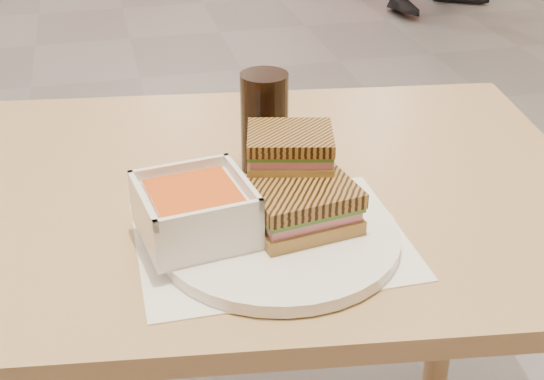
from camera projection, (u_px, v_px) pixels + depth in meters
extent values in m
cube|color=#A18650|center=(170.00, 197.00, 1.05)|extent=(1.29, 0.86, 0.03)
cylinder|color=#A18650|center=(450.00, 268.00, 1.54)|extent=(0.06, 0.06, 0.72)
cube|color=white|center=(272.00, 240.00, 0.92)|extent=(0.33, 0.26, 0.00)
cylinder|color=white|center=(279.00, 236.00, 0.91)|extent=(0.30, 0.30, 0.02)
cube|color=white|center=(195.00, 215.00, 0.89)|extent=(0.15, 0.15, 0.05)
cube|color=#E05512|center=(194.00, 194.00, 0.88)|extent=(0.12, 0.12, 0.01)
cube|color=white|center=(243.00, 181.00, 0.89)|extent=(0.03, 0.13, 0.02)
cube|color=white|center=(142.00, 200.00, 0.85)|extent=(0.03, 0.13, 0.02)
cube|color=white|center=(179.00, 168.00, 0.92)|extent=(0.13, 0.03, 0.02)
cube|color=white|center=(210.00, 216.00, 0.82)|extent=(0.13, 0.03, 0.02)
cube|color=#AB8844|center=(301.00, 219.00, 0.92)|extent=(0.14, 0.12, 0.02)
cube|color=#C76C7D|center=(301.00, 208.00, 0.91)|extent=(0.13, 0.12, 0.01)
cube|color=#386B23|center=(301.00, 201.00, 0.91)|extent=(0.14, 0.12, 0.01)
cube|color=brown|center=(302.00, 192.00, 0.90)|extent=(0.14, 0.12, 0.02)
cube|color=#AB8844|center=(290.00, 160.00, 0.95)|extent=(0.13, 0.11, 0.02)
cube|color=#C76C7D|center=(290.00, 151.00, 0.94)|extent=(0.12, 0.10, 0.01)
cube|color=#386B23|center=(290.00, 145.00, 0.94)|extent=(0.12, 0.11, 0.01)
cube|color=brown|center=(290.00, 138.00, 0.93)|extent=(0.13, 0.11, 0.02)
cylinder|color=black|center=(264.00, 122.00, 1.06)|extent=(0.07, 0.07, 0.15)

